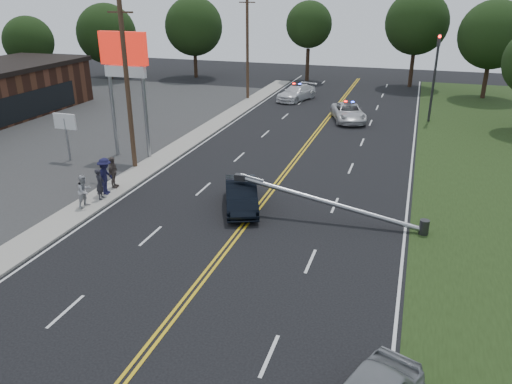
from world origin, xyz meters
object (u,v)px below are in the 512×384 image
(crashed_sedan, at_px, (241,195))
(utility_pole_far, at_px, (247,47))
(traffic_signal, at_px, (435,71))
(bystander_d, at_px, (113,172))
(emergency_b, at_px, (297,93))
(pylon_sign, at_px, (125,65))
(bystander_b, at_px, (84,191))
(bystander_a, at_px, (100,184))
(small_sign, at_px, (65,126))
(fallen_streetlight, at_px, (339,205))
(emergency_a, at_px, (348,113))
(utility_pole_mid, at_px, (127,86))
(bystander_c, at_px, (105,176))

(crashed_sedan, bearing_deg, utility_pole_far, 86.06)
(traffic_signal, xyz_separation_m, bystander_d, (-16.72, -21.53, -3.20))
(emergency_b, bearing_deg, utility_pole_far, -150.52)
(pylon_sign, height_order, bystander_b, pylon_sign)
(utility_pole_far, bearing_deg, bystander_a, -87.83)
(small_sign, distance_m, bystander_b, 8.57)
(fallen_streetlight, distance_m, bystander_a, 12.41)
(utility_pole_far, relative_size, bystander_b, 5.88)
(fallen_streetlight, xyz_separation_m, emergency_a, (-2.40, 20.09, -0.20))
(utility_pole_mid, relative_size, bystander_b, 5.88)
(pylon_sign, distance_m, small_sign, 5.45)
(bystander_a, distance_m, bystander_d, 1.63)
(fallen_streetlight, height_order, bystander_c, bystander_c)
(fallen_streetlight, xyz_separation_m, bystander_c, (-12.46, -0.46, 0.21))
(traffic_signal, bearing_deg, bystander_c, -126.43)
(emergency_a, bearing_deg, bystander_a, -133.33)
(bystander_d, bearing_deg, bystander_c, 177.75)
(emergency_a, xyz_separation_m, bystander_c, (-10.06, -20.54, 0.41))
(traffic_signal, bearing_deg, bystander_d, -127.83)
(utility_pole_mid, bearing_deg, bystander_d, -77.48)
(utility_pole_mid, distance_m, bystander_d, 5.45)
(utility_pole_mid, distance_m, bystander_a, 6.68)
(emergency_a, height_order, bystander_b, bystander_b)
(traffic_signal, bearing_deg, bystander_a, -125.44)
(emergency_b, bearing_deg, fallen_streetlight, -54.35)
(emergency_b, bearing_deg, bystander_a, -79.65)
(bystander_d, bearing_deg, emergency_b, -19.75)
(fallen_streetlight, distance_m, utility_pole_mid, 14.58)
(emergency_b, distance_m, bystander_d, 26.82)
(bystander_b, bearing_deg, bystander_d, 10.95)
(small_sign, height_order, emergency_b, small_sign)
(bystander_a, xyz_separation_m, bystander_d, (-0.25, 1.61, 0.06))
(emergency_b, xyz_separation_m, bystander_d, (-4.05, -26.51, 0.26))
(bystander_a, bearing_deg, bystander_c, -6.78)
(utility_pole_mid, bearing_deg, fallen_streetlight, -16.64)
(fallen_streetlight, bearing_deg, bystander_a, -174.71)
(pylon_sign, xyz_separation_m, bystander_c, (2.23, -6.46, -4.87))
(traffic_signal, relative_size, bystander_c, 3.50)
(emergency_a, bearing_deg, utility_pole_mid, -142.53)
(utility_pole_far, relative_size, crashed_sedan, 2.26)
(bystander_b, bearing_deg, utility_pole_far, 10.59)
(bystander_c, bearing_deg, fallen_streetlight, -98.18)
(small_sign, distance_m, fallen_streetlight, 18.68)
(pylon_sign, distance_m, emergency_b, 22.48)
(bystander_d, bearing_deg, bystander_b, 171.10)
(pylon_sign, relative_size, bystander_a, 4.84)
(fallen_streetlight, relative_size, utility_pole_mid, 0.94)
(small_sign, distance_m, utility_pole_far, 22.68)
(fallen_streetlight, bearing_deg, small_sign, 167.60)
(bystander_d, bearing_deg, pylon_sign, 9.58)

